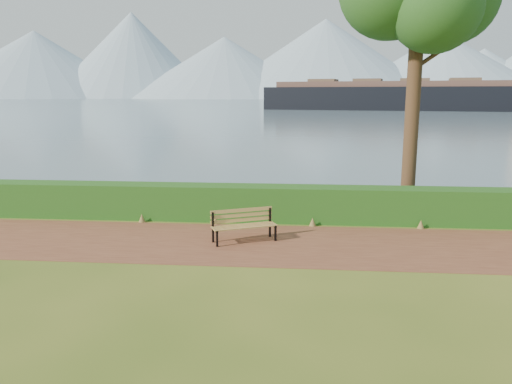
# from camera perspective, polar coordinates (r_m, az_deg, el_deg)

# --- Properties ---
(ground) EXTENTS (140.00, 140.00, 0.00)m
(ground) POSITION_cam_1_polar(r_m,az_deg,el_deg) (11.90, -1.08, -6.31)
(ground) COLOR #3D5317
(ground) RESTS_ON ground
(path) EXTENTS (40.00, 3.40, 0.01)m
(path) POSITION_cam_1_polar(r_m,az_deg,el_deg) (12.18, -0.92, -5.87)
(path) COLOR brown
(path) RESTS_ON ground
(hedge) EXTENTS (32.00, 0.85, 1.00)m
(hedge) POSITION_cam_1_polar(r_m,az_deg,el_deg) (14.27, 0.03, -1.27)
(hedge) COLOR #1C4B15
(hedge) RESTS_ON ground
(water) EXTENTS (700.00, 510.00, 0.00)m
(water) POSITION_cam_1_polar(r_m,az_deg,el_deg) (271.31, 4.90, 10.37)
(water) COLOR #405767
(water) RESTS_ON ground
(mountains) EXTENTS (585.00, 190.00, 70.00)m
(mountains) POSITION_cam_1_polar(r_m,az_deg,el_deg) (418.16, 3.77, 14.44)
(mountains) COLOR #819AAC
(mountains) RESTS_ON ground
(bench) EXTENTS (1.63, 1.07, 0.79)m
(bench) POSITION_cam_1_polar(r_m,az_deg,el_deg) (12.26, -1.46, -3.56)
(bench) COLOR black
(bench) RESTS_ON ground
(cargo_ship) EXTENTS (71.15, 26.29, 21.38)m
(cargo_ship) POSITION_cam_1_polar(r_m,az_deg,el_deg) (116.59, 20.07, 10.31)
(cargo_ship) COLOR black
(cargo_ship) RESTS_ON ground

